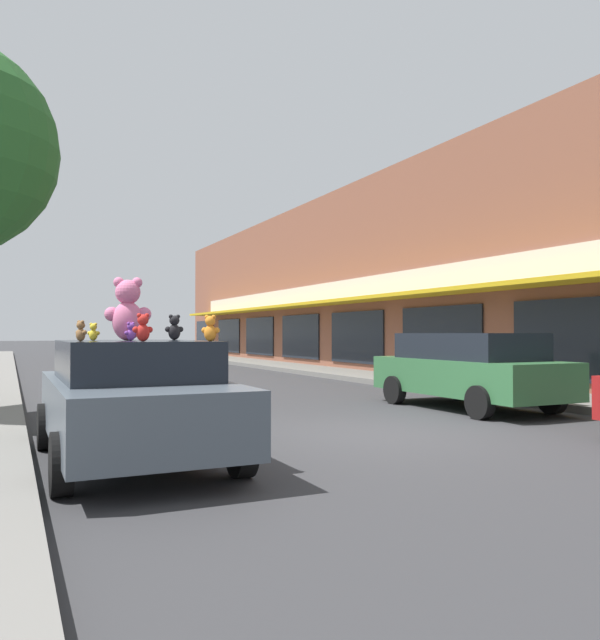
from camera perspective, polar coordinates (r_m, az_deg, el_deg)
ground_plane at (r=9.79m, az=6.78°, el=-10.37°), size 260.00×260.00×0.00m
storefront_row at (r=30.16m, az=13.68°, el=2.98°), size 14.60×41.19×7.49m
plush_art_car at (r=7.86m, az=-15.01°, el=-6.87°), size 2.03×4.26×1.47m
teddy_bear_giant at (r=7.98m, az=-15.47°, el=0.88°), size 0.59×0.40×0.78m
teddy_bear_brown at (r=7.35m, az=-19.41°, el=-0.97°), size 0.14×0.18×0.24m
teddy_bear_orange at (r=6.96m, az=-8.20°, el=-0.78°), size 0.21×0.19×0.29m
teddy_bear_purple at (r=7.75m, az=-15.21°, el=-1.04°), size 0.17×0.13×0.23m
teddy_bear_yellow at (r=8.07m, az=-18.37°, el=-1.05°), size 0.16×0.13×0.22m
teddy_bear_black at (r=8.51m, az=-11.42°, el=-0.69°), size 0.25×0.15×0.34m
teddy_bear_red at (r=6.97m, az=-14.17°, el=-0.70°), size 0.23×0.15×0.31m
parked_car_far_center at (r=13.35m, az=15.10°, el=-4.26°), size 1.98×4.42×1.56m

